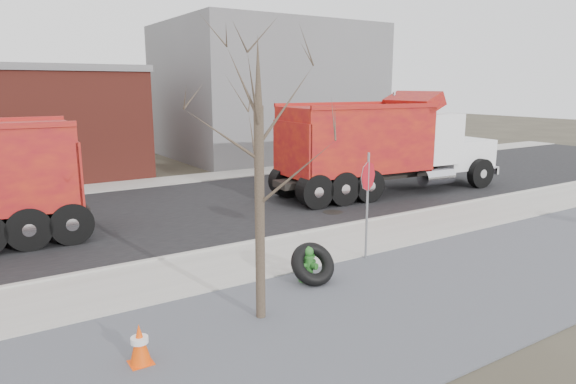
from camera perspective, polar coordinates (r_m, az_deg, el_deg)
ground at (r=13.73m, az=3.23°, el=-6.71°), size 120.00×120.00×0.00m
gravel_verge at (r=11.26m, az=13.94°, el=-11.20°), size 60.00×5.00×0.03m
sidewalk at (r=13.91m, az=2.63°, el=-6.32°), size 60.00×2.50×0.06m
curb at (r=14.93m, az=-0.27°, el=-4.93°), size 60.00×0.15×0.11m
road at (r=18.99m, az=-7.99°, el=-1.54°), size 60.00×9.40×0.02m
far_sidewalk at (r=24.18m, az=-13.69°, el=1.15°), size 60.00×2.00×0.06m
building_grey at (r=33.04m, az=-2.46°, el=11.16°), size 12.00×10.00×8.00m
bare_tree at (r=9.15m, az=-3.25°, el=5.17°), size 3.20×3.20×5.20m
fire_hydrant at (r=11.63m, az=2.28°, el=-8.17°), size 0.47×0.46×0.83m
truck_tire at (r=11.52m, az=2.76°, el=-8.00°), size 1.12×0.98×0.97m
stop_sign at (r=12.86m, az=8.85°, el=0.51°), size 0.69×0.32×2.73m
traffic_cone_near at (r=8.74m, az=-16.15°, el=-15.97°), size 0.36×0.36×0.69m
dump_truck_red_a at (r=21.21m, az=10.53°, el=5.38°), size 10.26×3.49×4.05m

